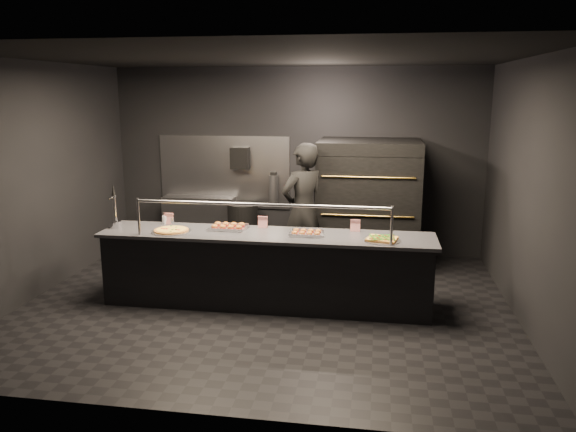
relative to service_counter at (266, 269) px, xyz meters
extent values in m
plane|color=black|center=(0.00, 0.00, -0.46)|extent=(6.00, 6.00, 0.00)
plane|color=black|center=(0.00, 0.00, 2.54)|extent=(6.00, 6.00, 0.00)
cube|color=black|center=(0.00, 2.50, 1.04)|extent=(6.00, 0.04, 3.00)
cube|color=black|center=(0.00, -2.50, 1.04)|extent=(6.00, 0.04, 3.00)
cube|color=black|center=(-3.00, 0.00, 1.04)|extent=(0.04, 5.00, 3.00)
cube|color=black|center=(3.00, 0.00, 1.04)|extent=(0.04, 5.00, 3.00)
cube|color=#99999E|center=(-1.20, 2.48, 0.84)|extent=(2.20, 0.02, 1.20)
cube|color=black|center=(0.00, 0.00, -0.02)|extent=(4.00, 0.70, 0.88)
cube|color=#313135|center=(0.00, 0.00, 0.44)|extent=(4.10, 0.78, 0.04)
cylinder|color=#99999E|center=(-1.50, -0.30, 0.68)|extent=(0.03, 0.03, 0.45)
cylinder|color=#99999E|center=(1.50, -0.30, 0.68)|extent=(0.03, 0.03, 0.45)
cylinder|color=#99999E|center=(0.00, -0.30, 0.88)|extent=(3.00, 0.04, 0.04)
cube|color=black|center=(1.20, 1.90, -0.16)|extent=(1.50, 1.15, 0.60)
cube|color=black|center=(1.20, 1.90, 0.44)|extent=(1.50, 1.20, 0.55)
cube|color=black|center=(1.20, 1.90, 0.99)|extent=(1.50, 1.20, 0.55)
cube|color=black|center=(1.20, 1.90, 1.36)|extent=(1.50, 1.20, 0.18)
cylinder|color=gold|center=(1.20, 1.28, 0.44)|extent=(1.30, 0.02, 0.02)
cylinder|color=gold|center=(1.20, 1.28, 0.99)|extent=(1.30, 0.02, 0.02)
cube|color=#99999E|center=(-1.60, 2.32, -0.01)|extent=(1.20, 0.35, 0.90)
cube|color=black|center=(-0.90, 2.39, 1.09)|extent=(0.30, 0.20, 0.35)
cylinder|color=#B2B2B7|center=(-0.35, 2.40, 0.59)|extent=(0.14, 0.14, 0.45)
cube|color=black|center=(-0.35, 2.40, 0.84)|extent=(0.10, 0.06, 0.06)
cylinder|color=silver|center=(-1.95, -0.01, 0.50)|extent=(0.15, 0.15, 0.08)
cylinder|color=silver|center=(-1.95, -0.01, 0.68)|extent=(0.05, 0.05, 0.37)
cylinder|color=silver|center=(-1.95, -0.09, 0.85)|extent=(0.02, 0.10, 0.02)
cone|color=black|center=(-1.95, -0.01, 0.94)|extent=(0.05, 0.05, 0.15)
cylinder|color=silver|center=(-1.17, -0.10, 0.46)|extent=(0.49, 0.49, 0.01)
cylinder|color=#AE7C38|center=(-1.17, -0.10, 0.47)|extent=(0.42, 0.42, 0.02)
cylinder|color=#EACA4C|center=(-1.17, -0.10, 0.49)|extent=(0.37, 0.37, 0.01)
cube|color=silver|center=(-0.51, 0.15, 0.47)|extent=(0.51, 0.41, 0.02)
ellipsoid|color=#BD7728|center=(-0.67, 0.08, 0.50)|extent=(0.08, 0.08, 0.05)
ellipsoid|color=#BD7728|center=(-0.67, 0.23, 0.50)|extent=(0.08, 0.08, 0.05)
ellipsoid|color=#BD7728|center=(-0.57, 0.08, 0.50)|extent=(0.08, 0.08, 0.05)
ellipsoid|color=#BD7728|center=(-0.57, 0.23, 0.50)|extent=(0.08, 0.08, 0.05)
ellipsoid|color=#BD7728|center=(-0.46, 0.08, 0.50)|extent=(0.08, 0.08, 0.05)
ellipsoid|color=#BD7728|center=(-0.46, 0.23, 0.50)|extent=(0.08, 0.08, 0.05)
ellipsoid|color=#BD7728|center=(-0.36, 0.08, 0.50)|extent=(0.08, 0.08, 0.05)
ellipsoid|color=#BD7728|center=(-0.36, 0.23, 0.50)|extent=(0.08, 0.08, 0.05)
cube|color=silver|center=(0.50, 0.00, 0.47)|extent=(0.45, 0.37, 0.02)
ellipsoid|color=#BD7728|center=(0.36, -0.06, 0.50)|extent=(0.07, 0.07, 0.05)
ellipsoid|color=#BD7728|center=(0.36, 0.07, 0.50)|extent=(0.07, 0.07, 0.05)
ellipsoid|color=#BD7728|center=(0.45, -0.06, 0.50)|extent=(0.07, 0.07, 0.05)
ellipsoid|color=#BD7728|center=(0.45, 0.07, 0.50)|extent=(0.07, 0.07, 0.05)
ellipsoid|color=#BD7728|center=(0.54, -0.06, 0.50)|extent=(0.07, 0.07, 0.05)
ellipsoid|color=#BD7728|center=(0.54, 0.07, 0.50)|extent=(0.07, 0.07, 0.05)
ellipsoid|color=#BD7728|center=(0.64, -0.06, 0.50)|extent=(0.07, 0.07, 0.05)
ellipsoid|color=#BD7728|center=(0.64, 0.07, 0.50)|extent=(0.07, 0.07, 0.05)
cylinder|color=silver|center=(1.40, -0.13, 0.46)|extent=(0.42, 0.42, 0.01)
cube|color=#AE7C38|center=(1.40, -0.13, 0.48)|extent=(0.39, 0.37, 0.02)
cube|color=#EACA4C|center=(1.40, -0.13, 0.49)|extent=(0.37, 0.35, 0.01)
cube|color=#2D801B|center=(1.40, -0.13, 0.50)|extent=(0.35, 0.33, 0.01)
cylinder|color=silver|center=(-1.41, 0.28, 0.51)|extent=(0.06, 0.06, 0.11)
cylinder|color=silver|center=(-1.30, 0.28, 0.50)|extent=(0.05, 0.05, 0.09)
cube|color=white|center=(-1.35, 0.28, 0.53)|extent=(0.12, 0.04, 0.15)
cube|color=white|center=(-0.10, 0.28, 0.53)|extent=(0.12, 0.04, 0.15)
cube|color=white|center=(1.07, 0.28, 0.53)|extent=(0.12, 0.04, 0.15)
cylinder|color=black|center=(-0.82, 2.17, -0.05)|extent=(0.50, 0.50, 0.83)
imported|color=black|center=(0.30, 1.19, 0.50)|extent=(0.83, 0.81, 1.92)
camera|label=1|loc=(1.32, -6.51, 2.16)|focal=35.00mm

